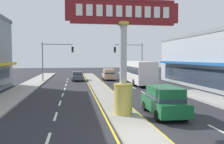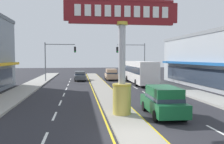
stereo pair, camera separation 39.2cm
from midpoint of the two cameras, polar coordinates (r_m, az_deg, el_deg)
ground_plane at (r=11.19m, az=6.35°, el=-16.04°), size 160.00×160.00×0.00m
median_strip at (r=28.53m, az=-3.41°, el=-3.92°), size 2.00×52.00×0.14m
sidewalk_left at (r=27.12m, az=-22.38°, el=-4.52°), size 2.88×60.00×0.18m
sidewalk_right at (r=28.96m, az=15.15°, el=-3.88°), size 2.88×60.00×0.18m
lane_markings at (r=27.21m, az=-3.12°, el=-4.42°), size 8.74×52.00×0.01m
district_sign at (r=14.61m, az=2.06°, el=4.70°), size 7.21×1.23×7.29m
storefront_right at (r=33.06m, az=24.50°, el=2.72°), size 8.42×21.19×6.97m
traffic_light_left_side at (r=37.08m, az=-14.48°, el=4.15°), size 4.86×0.46×6.20m
traffic_light_right_side at (r=37.97m, az=4.65°, el=4.23°), size 4.86×0.46×6.20m
sedan_near_right_lane at (r=38.49m, az=-8.88°, el=-0.97°), size 1.97×4.37×1.53m
bus_far_right_lane at (r=33.59m, az=6.00°, el=0.26°), size 2.82×11.26×3.26m
suv_near_left_lane at (r=39.13m, az=-1.11°, el=-0.57°), size 2.09×4.66×1.90m
suv_mid_left_lane at (r=15.31m, az=12.09°, el=-6.95°), size 2.12×4.68×1.90m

